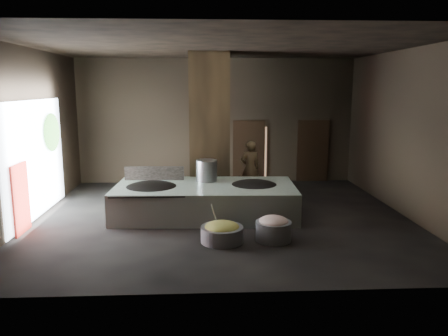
{
  "coord_description": "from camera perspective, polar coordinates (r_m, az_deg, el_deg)",
  "views": [
    {
      "loc": [
        -0.53,
        -11.47,
        3.48
      ],
      "look_at": [
        0.08,
        0.52,
        1.25
      ],
      "focal_mm": 35.0,
      "sensor_mm": 36.0,
      "label": 1
    }
  ],
  "objects": [
    {
      "name": "right_wall",
      "position": [
        12.81,
        22.97,
        4.18
      ],
      "size": [
        0.1,
        9.0,
        4.5
      ],
      "primitive_type": "cube",
      "color": "black",
      "rests_on": "ground"
    },
    {
      "name": "meat_fill",
      "position": [
        10.13,
        6.5,
        -6.96
      ],
      "size": [
        0.68,
        0.68,
        0.26
      ],
      "primitive_type": "ellipsoid",
      "color": "tan",
      "rests_on": "meat_basin"
    },
    {
      "name": "tree_silhouette",
      "position": [
        13.54,
        -21.57,
        4.36
      ],
      "size": [
        0.28,
        1.1,
        1.1
      ],
      "primitive_type": "ellipsoid",
      "color": "#194714",
      "rests_on": "left_opening"
    },
    {
      "name": "pavilion_sliver",
      "position": [
        11.55,
        -25.01,
        -3.65
      ],
      "size": [
        0.05,
        0.9,
        1.7
      ],
      "primitive_type": "cube",
      "color": "maroon",
      "rests_on": "ground"
    },
    {
      "name": "ladle",
      "position": [
        10.08,
        -1.16,
        -6.38
      ],
      "size": [
        0.22,
        0.35,
        0.69
      ],
      "primitive_type": "cylinder",
      "rotation": [
        0.49,
        0.0,
        -0.52
      ],
      "color": "#929499",
      "rests_on": "veg_basin"
    },
    {
      "name": "back_wall",
      "position": [
        16.08,
        -1.03,
        6.13
      ],
      "size": [
        10.0,
        0.1,
        4.5
      ],
      "primitive_type": "cube",
      "color": "black",
      "rests_on": "ground"
    },
    {
      "name": "splash_guard",
      "position": [
        12.68,
        -9.09,
        -0.75
      ],
      "size": [
        1.7,
        0.14,
        0.42
      ],
      "primitive_type": "cube",
      "rotation": [
        0.0,
        0.0,
        -0.04
      ],
      "color": "black",
      "rests_on": "hearth_platform"
    },
    {
      "name": "wok_right",
      "position": [
        12.07,
        3.94,
        -2.58
      ],
      "size": [
        1.43,
        1.43,
        0.4
      ],
      "primitive_type": "ellipsoid",
      "color": "black",
      "rests_on": "hearth_platform"
    },
    {
      "name": "platform_cap",
      "position": [
        11.92,
        -2.49,
        -2.41
      ],
      "size": [
        4.77,
        2.29,
        0.03
      ],
      "primitive_type": "cube",
      "color": "black",
      "rests_on": "hearth_platform"
    },
    {
      "name": "veg_fill",
      "position": [
        10.0,
        -0.27,
        -7.72
      ],
      "size": [
        0.8,
        0.8,
        0.25
      ],
      "primitive_type": "ellipsoid",
      "color": "#81A951",
      "rests_on": "veg_basin"
    },
    {
      "name": "doorway_near",
      "position": [
        16.19,
        3.25,
        2.05
      ],
      "size": [
        1.18,
        0.08,
        2.38
      ],
      "primitive_type": "cube",
      "color": "black",
      "rests_on": "ground"
    },
    {
      "name": "wok_left",
      "position": [
        11.96,
        -9.46,
        -2.82
      ],
      "size": [
        1.54,
        1.54,
        0.42
      ],
      "primitive_type": "ellipsoid",
      "color": "black",
      "rests_on": "hearth_platform"
    },
    {
      "name": "front_wall",
      "position": [
        7.05,
        1.42,
        0.47
      ],
      "size": [
        10.0,
        0.1,
        4.5
      ],
      "primitive_type": "cube",
      "color": "black",
      "rests_on": "ground"
    },
    {
      "name": "pillar",
      "position": [
        13.43,
        -1.94,
        5.26
      ],
      "size": [
        1.2,
        1.2,
        4.5
      ],
      "primitive_type": "cube",
      "color": "black",
      "rests_on": "ground"
    },
    {
      "name": "veg_basin",
      "position": [
        10.06,
        -0.27,
        -8.64
      ],
      "size": [
        1.05,
        1.05,
        0.36
      ],
      "primitive_type": "cylinder",
      "rotation": [
        0.0,
        0.0,
        -0.08
      ],
      "color": "gray",
      "rests_on": "ground"
    },
    {
      "name": "cook",
      "position": [
        14.23,
        3.42,
        0.0
      ],
      "size": [
        0.71,
        0.52,
        1.78
      ],
      "primitive_type": "imported",
      "rotation": [
        0.0,
        0.0,
        3.32
      ],
      "color": "#94764B",
      "rests_on": "ground"
    },
    {
      "name": "floor",
      "position": [
        12.01,
        -0.27,
        -6.57
      ],
      "size": [
        10.0,
        9.0,
        0.1
      ],
      "primitive_type": "cube",
      "color": "black",
      "rests_on": "ground"
    },
    {
      "name": "wok_right_rim",
      "position": [
        12.05,
        3.94,
        -2.26
      ],
      "size": [
        1.46,
        1.46,
        0.05
      ],
      "primitive_type": "cylinder",
      "color": "black",
      "rests_on": "hearth_platform"
    },
    {
      "name": "left_wall",
      "position": [
        12.39,
        -24.36,
        3.89
      ],
      "size": [
        0.1,
        9.0,
        4.5
      ],
      "primitive_type": "cube",
      "color": "black",
      "rests_on": "ground"
    },
    {
      "name": "doorway_near_glow",
      "position": [
        16.22,
        4.1,
        1.88
      ],
      "size": [
        0.84,
        0.04,
        1.99
      ],
      "primitive_type": "cube",
      "color": "#8C6647",
      "rests_on": "ground"
    },
    {
      "name": "doorway_far_glow",
      "position": [
        16.71,
        11.27,
        1.95
      ],
      "size": [
        0.86,
        0.04,
        2.03
      ],
      "primitive_type": "cube",
      "color": "#8C6647",
      "rests_on": "ground"
    },
    {
      "name": "meat_basin",
      "position": [
        10.2,
        6.48,
        -8.17
      ],
      "size": [
        0.91,
        0.91,
        0.45
      ],
      "primitive_type": "cylinder",
      "rotation": [
        0.0,
        0.0,
        0.12
      ],
      "color": "gray",
      "rests_on": "ground"
    },
    {
      "name": "hearth_platform",
      "position": [
        12.01,
        -2.48,
        -4.23
      ],
      "size": [
        4.98,
        2.55,
        0.85
      ],
      "primitive_type": "cube",
      "rotation": [
        0.0,
        0.0,
        -0.04
      ],
      "color": "silver",
      "rests_on": "ground"
    },
    {
      "name": "left_opening",
      "position": [
        12.62,
        -23.39,
        1.08
      ],
      "size": [
        0.04,
        4.2,
        3.1
      ],
      "primitive_type": "cube",
      "color": "white",
      "rests_on": "ground"
    },
    {
      "name": "doorway_far",
      "position": [
        16.62,
        11.51,
        2.07
      ],
      "size": [
        1.18,
        0.08,
        2.38
      ],
      "primitive_type": "cube",
      "color": "black",
      "rests_on": "ground"
    },
    {
      "name": "stock_pot",
      "position": [
        12.39,
        -2.29,
        -0.42
      ],
      "size": [
        0.59,
        0.59,
        0.64
      ],
      "primitive_type": "cylinder",
      "color": "#929499",
      "rests_on": "hearth_platform"
    },
    {
      "name": "wok_left_rim",
      "position": [
        11.95,
        -9.47,
        -2.49
      ],
      "size": [
        1.57,
        1.57,
        0.05
      ],
      "primitive_type": "cylinder",
      "color": "black",
      "rests_on": "hearth_platform"
    },
    {
      "name": "ceiling",
      "position": [
        11.53,
        -0.29,
        15.84
      ],
      "size": [
        10.0,
        9.0,
        0.1
      ],
      "primitive_type": "cube",
      "color": "black",
      "rests_on": "back_wall"
    }
  ]
}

